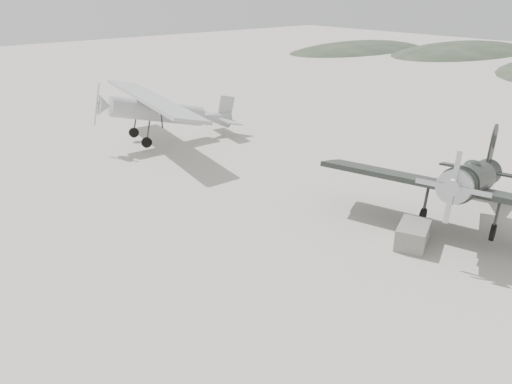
% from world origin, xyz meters
% --- Properties ---
extents(ground, '(160.00, 160.00, 0.00)m').
position_xyz_m(ground, '(0.00, 0.00, 0.00)').
color(ground, '#AEA89B').
rests_on(ground, ground).
extents(hill_east_north, '(36.00, 18.00, 6.00)m').
position_xyz_m(hill_east_north, '(60.00, 28.00, 0.00)').
color(hill_east_north, '#283426').
rests_on(hill_east_north, ground).
extents(hill_northeast, '(32.00, 16.00, 5.20)m').
position_xyz_m(hill_northeast, '(50.00, 40.00, 0.00)').
color(hill_northeast, '#283426').
rests_on(hill_northeast, ground).
extents(lowwing_monoplane, '(8.55, 11.75, 3.80)m').
position_xyz_m(lowwing_monoplane, '(5.33, -2.37, 2.01)').
color(lowwing_monoplane, black).
rests_on(lowwing_monoplane, ground).
extents(highwing_monoplane, '(9.08, 12.73, 3.59)m').
position_xyz_m(highwing_monoplane, '(1.71, 16.06, 2.25)').
color(highwing_monoplane, '#9EA1A3').
rests_on(highwing_monoplane, ground).
extents(equipment_block, '(2.04, 1.70, 0.87)m').
position_xyz_m(equipment_block, '(2.05, -2.00, 0.44)').
color(equipment_block, slate).
rests_on(equipment_block, ground).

